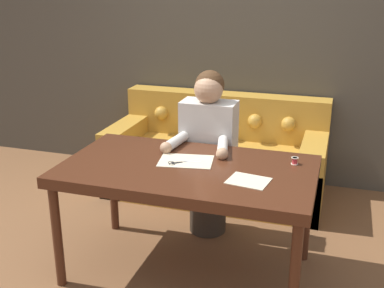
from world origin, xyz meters
name	(u,v)px	position (x,y,z in m)	size (l,w,h in m)	color
ground_plane	(174,268)	(0.00, 0.00, 0.00)	(16.00, 16.00, 0.00)	brown
wall_back	(237,42)	(0.00, 1.77, 1.30)	(8.00, 0.06, 2.60)	#474238
dining_table	(188,176)	(0.10, 0.00, 0.68)	(1.57, 0.89, 0.75)	#472314
couch	(217,159)	(-0.05, 1.32, 0.30)	(1.90, 0.90, 0.85)	#B7842D
person	(208,153)	(0.07, 0.57, 0.64)	(0.47, 0.57, 1.25)	#33281E
pattern_paper_main	(186,161)	(0.06, 0.07, 0.76)	(0.37, 0.30, 0.00)	beige
pattern_paper_offcut	(248,181)	(0.51, -0.12, 0.76)	(0.26, 0.22, 0.00)	beige
scissors	(179,163)	(0.03, 0.03, 0.76)	(0.20, 0.16, 0.01)	silver
thread_spool	(295,161)	(0.73, 0.23, 0.78)	(0.04, 0.04, 0.05)	red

